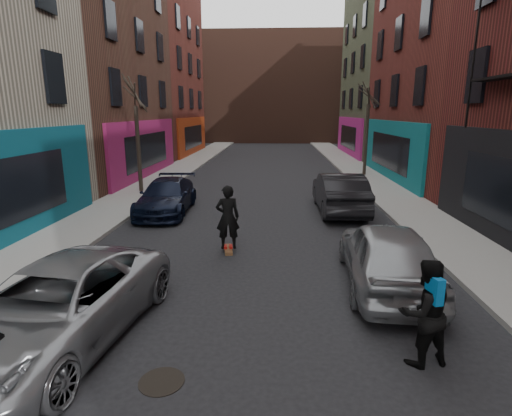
# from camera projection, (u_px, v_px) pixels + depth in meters

# --- Properties ---
(sidewalk_left) EXTENTS (2.50, 84.00, 0.13)m
(sidewalk_left) POSITION_uv_depth(u_px,v_px,m) (190.00, 163.00, 31.84)
(sidewalk_left) COLOR gray
(sidewalk_left) RESTS_ON ground
(sidewalk_right) EXTENTS (2.50, 84.00, 0.13)m
(sidewalk_right) POSITION_uv_depth(u_px,v_px,m) (348.00, 164.00, 31.23)
(sidewalk_right) COLOR gray
(sidewalk_right) RESTS_ON ground
(building_far) EXTENTS (40.00, 10.00, 14.00)m
(building_far) POSITION_uv_depth(u_px,v_px,m) (273.00, 90.00, 55.14)
(building_far) COLOR #47281E
(building_far) RESTS_ON ground
(tree_left_far) EXTENTS (2.00, 2.00, 6.50)m
(tree_left_far) POSITION_uv_depth(u_px,v_px,m) (137.00, 125.00, 19.41)
(tree_left_far) COLOR black
(tree_left_far) RESTS_ON sidewalk_left
(tree_right_far) EXTENTS (2.00, 2.00, 6.80)m
(tree_right_far) POSITION_uv_depth(u_px,v_px,m) (367.00, 120.00, 24.59)
(tree_right_far) COLOR black
(tree_right_far) RESTS_ON sidewalk_right
(parked_left_far) EXTENTS (3.03, 5.40, 1.43)m
(parked_left_far) POSITION_uv_depth(u_px,v_px,m) (57.00, 306.00, 6.97)
(parked_left_far) COLOR gray
(parked_left_far) RESTS_ON ground
(parked_left_end) EXTENTS (2.08, 4.74, 1.35)m
(parked_left_end) POSITION_uv_depth(u_px,v_px,m) (167.00, 196.00, 16.17)
(parked_left_end) COLOR black
(parked_left_end) RESTS_ON ground
(parked_right_far) EXTENTS (2.18, 4.74, 1.58)m
(parked_right_far) POSITION_uv_depth(u_px,v_px,m) (387.00, 254.00, 9.28)
(parked_right_far) COLOR #919599
(parked_right_far) RESTS_ON ground
(parked_right_end) EXTENTS (1.78, 4.92, 1.61)m
(parked_right_end) POSITION_uv_depth(u_px,v_px,m) (339.00, 192.00, 16.30)
(parked_right_end) COLOR black
(parked_right_end) RESTS_ON ground
(skateboard) EXTENTS (0.35, 0.83, 0.10)m
(skateboard) POSITION_uv_depth(u_px,v_px,m) (228.00, 250.00, 11.80)
(skateboard) COLOR brown
(skateboard) RESTS_ON ground
(skateboarder) EXTENTS (0.75, 0.56, 1.88)m
(skateboarder) POSITION_uv_depth(u_px,v_px,m) (228.00, 217.00, 11.56)
(skateboarder) COLOR black
(skateboarder) RESTS_ON skateboard
(pedestrian) EXTENTS (1.02, 0.88, 1.79)m
(pedestrian) POSITION_uv_depth(u_px,v_px,m) (424.00, 312.00, 6.36)
(pedestrian) COLOR black
(pedestrian) RESTS_ON ground
(manhole) EXTENTS (0.89, 0.89, 0.01)m
(manhole) POSITION_uv_depth(u_px,v_px,m) (162.00, 381.00, 6.10)
(manhole) COLOR black
(manhole) RESTS_ON ground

